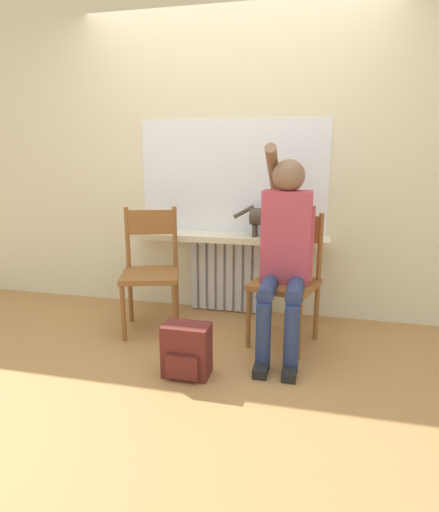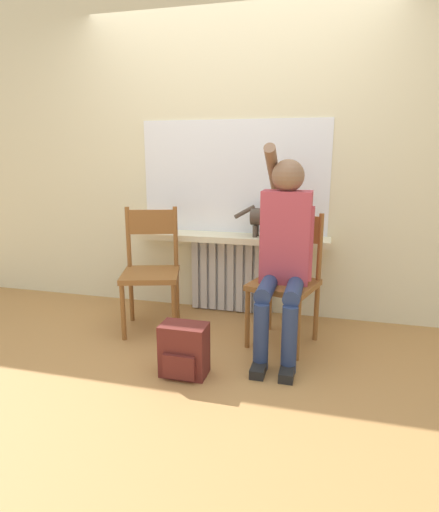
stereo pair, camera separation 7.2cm
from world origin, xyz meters
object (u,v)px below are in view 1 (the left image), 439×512
backpack (187,351)px  cat (269,217)px  chair_left (151,269)px  chair_right (287,278)px  person (285,246)px

backpack → cat: bearing=71.4°
chair_left → backpack: 0.89m
cat → backpack: bearing=-108.6°
chair_left → chair_right: 1.06m
chair_left → person: 1.08m
chair_left → backpack: bearing=-69.8°
chair_left → person: bearing=-22.7°
chair_left → person: (1.04, -0.11, 0.26)m
backpack → person: bearing=45.4°
chair_left → cat: bearing=9.1°
chair_left → chair_right: size_ratio=1.00×
cat → backpack: 1.34m
cat → backpack: cat is taller
chair_right → person: bearing=-80.0°
person → backpack: (-0.55, -0.55, -0.59)m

